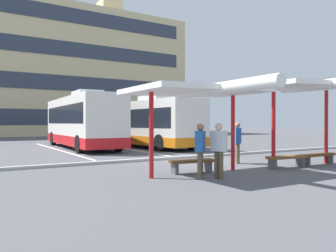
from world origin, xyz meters
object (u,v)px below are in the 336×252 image
(coach_bus_1, at_px, (146,124))
(waiting_passenger_1, at_px, (238,140))
(waiting_passenger_2, at_px, (200,147))
(bench_0, at_px, (192,163))
(waiting_shelter_1, at_px, (308,88))
(coach_bus_0, at_px, (82,122))
(waiting_shelter_0, at_px, (200,92))
(bench_2, at_px, (318,156))
(bench_1, at_px, (287,159))
(waiting_passenger_0, at_px, (219,147))

(coach_bus_1, distance_m, waiting_passenger_1, 10.31)
(coach_bus_1, bearing_deg, waiting_passenger_2, -110.77)
(bench_0, relative_size, waiting_shelter_1, 0.35)
(coach_bus_0, relative_size, waiting_passenger_1, 6.44)
(waiting_shelter_0, bearing_deg, coach_bus_0, 89.10)
(waiting_shelter_0, height_order, bench_2, waiting_shelter_0)
(coach_bus_0, distance_m, waiting_shelter_0, 13.34)
(bench_2, relative_size, waiting_passenger_1, 1.04)
(bench_0, distance_m, waiting_passenger_1, 3.35)
(coach_bus_0, bearing_deg, bench_1, -75.56)
(waiting_shelter_1, height_order, bench_2, waiting_shelter_1)
(waiting_shelter_1, bearing_deg, bench_0, 167.36)
(coach_bus_1, bearing_deg, coach_bus_0, 159.71)
(waiting_shelter_0, distance_m, bench_1, 4.39)
(waiting_passenger_1, bearing_deg, bench_2, -38.94)
(bench_1, relative_size, waiting_passenger_1, 1.03)
(coach_bus_1, xyz_separation_m, waiting_passenger_0, (-4.21, -12.67, -0.66))
(coach_bus_1, relative_size, waiting_passenger_1, 6.15)
(bench_2, bearing_deg, waiting_passenger_2, -177.88)
(waiting_passenger_1, bearing_deg, coach_bus_0, 103.84)
(waiting_passenger_0, bearing_deg, bench_1, 7.97)
(waiting_shelter_0, bearing_deg, bench_0, 90.00)
(waiting_shelter_1, relative_size, waiting_passenger_0, 2.77)
(waiting_passenger_0, bearing_deg, coach_bus_0, 89.30)
(waiting_passenger_2, bearing_deg, coach_bus_0, 87.27)
(coach_bus_0, bearing_deg, waiting_passenger_0, -90.70)
(waiting_passenger_1, relative_size, waiting_passenger_2, 1.02)
(coach_bus_1, distance_m, waiting_shelter_0, 12.59)
(bench_2, height_order, waiting_passenger_1, waiting_passenger_1)
(coach_bus_0, height_order, waiting_passenger_1, coach_bus_0)
(coach_bus_1, relative_size, waiting_shelter_1, 2.25)
(coach_bus_1, bearing_deg, bench_1, -92.49)
(bench_1, bearing_deg, waiting_passenger_2, -176.51)
(coach_bus_1, height_order, waiting_shelter_0, coach_bus_1)
(coach_bus_1, relative_size, bench_1, 5.99)
(waiting_passenger_1, bearing_deg, coach_bus_1, 83.56)
(waiting_shelter_1, xyz_separation_m, waiting_passenger_1, (-1.53, 2.15, -2.02))
(coach_bus_0, relative_size, waiting_shelter_1, 2.36)
(bench_0, distance_m, bench_1, 3.81)
(bench_0, relative_size, bench_2, 0.90)
(bench_0, relative_size, waiting_passenger_1, 0.94)
(bench_0, bearing_deg, bench_1, -12.29)
(waiting_shelter_1, bearing_deg, waiting_shelter_0, 172.97)
(coach_bus_1, height_order, waiting_passenger_0, coach_bus_1)
(bench_2, xyz_separation_m, waiting_passenger_1, (-2.43, 1.96, 0.63))
(bench_1, distance_m, bench_2, 1.80)
(bench_1, bearing_deg, waiting_shelter_0, 174.71)
(waiting_shelter_1, height_order, waiting_passenger_2, waiting_shelter_1)
(coach_bus_0, xyz_separation_m, waiting_passenger_2, (-0.66, -13.90, -0.78))
(bench_0, distance_m, waiting_shelter_1, 5.43)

